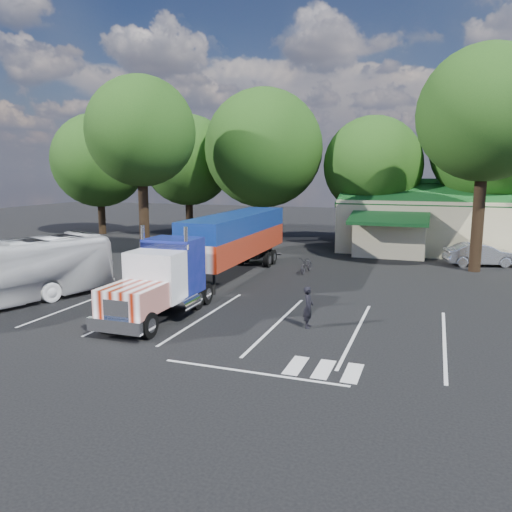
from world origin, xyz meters
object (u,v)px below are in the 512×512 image
(semi_truck, at_px, (221,245))
(woman, at_px, (308,307))
(bicycle, at_px, (307,265))
(silver_sedan, at_px, (481,254))

(semi_truck, distance_m, woman, 8.81)
(bicycle, height_order, silver_sedan, silver_sedan)
(semi_truck, xyz_separation_m, silver_sedan, (13.86, 10.73, -1.43))
(semi_truck, bearing_deg, bicycle, 50.43)
(woman, height_order, silver_sedan, woman)
(semi_truck, distance_m, silver_sedan, 17.59)
(bicycle, bearing_deg, woman, -70.82)
(semi_truck, distance_m, bicycle, 6.10)
(bicycle, relative_size, silver_sedan, 0.41)
(woman, distance_m, silver_sedan, 18.28)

